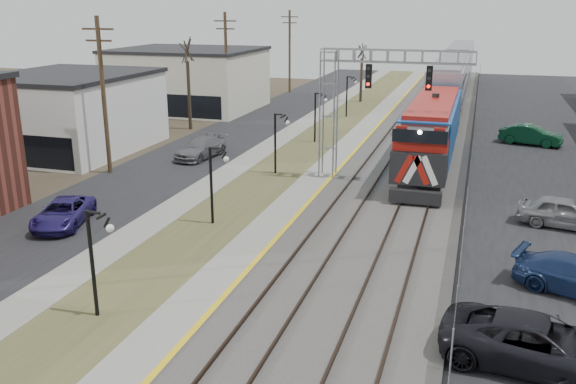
% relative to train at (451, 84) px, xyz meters
% --- Properties ---
extents(street_west, '(7.00, 120.00, 0.04)m').
position_rel_train_xyz_m(street_west, '(-17.00, -21.35, -2.86)').
color(street_west, black).
rests_on(street_west, ground).
extents(sidewalk, '(2.00, 120.00, 0.08)m').
position_rel_train_xyz_m(sidewalk, '(-12.50, -21.35, -2.84)').
color(sidewalk, gray).
rests_on(sidewalk, ground).
extents(grass_median, '(4.00, 120.00, 0.06)m').
position_rel_train_xyz_m(grass_median, '(-9.50, -21.35, -2.85)').
color(grass_median, '#474927').
rests_on(grass_median, ground).
extents(platform, '(2.00, 120.00, 0.24)m').
position_rel_train_xyz_m(platform, '(-6.50, -21.35, -2.76)').
color(platform, gray).
rests_on(platform, ground).
extents(ballast_bed, '(8.00, 120.00, 0.20)m').
position_rel_train_xyz_m(ballast_bed, '(-1.50, -21.35, -2.78)').
color(ballast_bed, '#595651').
rests_on(ballast_bed, ground).
extents(platform_edge, '(0.24, 120.00, 0.01)m').
position_rel_train_xyz_m(platform_edge, '(-5.62, -21.35, -2.64)').
color(platform_edge, gold).
rests_on(platform_edge, platform).
extents(track_near, '(1.58, 120.00, 0.15)m').
position_rel_train_xyz_m(track_near, '(-3.50, -21.35, -2.61)').
color(track_near, '#2D2119').
rests_on(track_near, ballast_bed).
extents(track_far, '(1.58, 120.00, 0.15)m').
position_rel_train_xyz_m(track_far, '(-0.00, -21.35, -2.61)').
color(track_far, '#2D2119').
rests_on(track_far, ballast_bed).
extents(train, '(3.00, 63.05, 5.33)m').
position_rel_train_xyz_m(train, '(0.00, 0.00, 0.00)').
color(train, '#134C9D').
rests_on(train, ground).
extents(signal_gantry, '(9.00, 1.07, 8.15)m').
position_rel_train_xyz_m(signal_gantry, '(-4.28, -28.36, 2.70)').
color(signal_gantry, gray).
rests_on(signal_gantry, ground).
extents(lampposts, '(0.14, 62.14, 4.00)m').
position_rel_train_xyz_m(lampposts, '(-9.50, -38.06, -0.88)').
color(lampposts, black).
rests_on(lampposts, ground).
extents(utility_poles, '(0.28, 80.28, 10.00)m').
position_rel_train_xyz_m(utility_poles, '(-20.00, -31.35, 2.12)').
color(utility_poles, '#4C3823').
rests_on(utility_poles, ground).
extents(fence, '(0.04, 120.00, 1.60)m').
position_rel_train_xyz_m(fence, '(2.70, -21.35, -2.08)').
color(fence, gray).
rests_on(fence, ground).
extents(buildings_west, '(14.00, 67.00, 7.00)m').
position_rel_train_xyz_m(buildings_west, '(-26.50, -32.14, 0.13)').
color(buildings_west, beige).
rests_on(buildings_west, ground).
extents(bare_trees, '(12.30, 42.30, 5.95)m').
position_rel_train_xyz_m(bare_trees, '(-18.16, -17.44, -0.18)').
color(bare_trees, '#382D23').
rests_on(bare_trees, ground).
extents(car_lot_c, '(6.07, 3.42, 1.60)m').
position_rel_train_xyz_m(car_lot_c, '(5.17, -47.15, -2.08)').
color(car_lot_c, black).
rests_on(car_lot_c, ground).
extents(car_lot_e, '(4.75, 2.62, 1.53)m').
position_rel_train_xyz_m(car_lot_e, '(7.42, -33.63, -2.12)').
color(car_lot_e, slate).
rests_on(car_lot_e, ground).
extents(car_lot_f, '(4.95, 2.79, 1.55)m').
position_rel_train_xyz_m(car_lot_f, '(7.00, -14.20, -2.11)').
color(car_lot_f, '#0B3A21').
rests_on(car_lot_f, ground).
extents(car_street_a, '(3.31, 4.98, 1.27)m').
position_rel_train_xyz_m(car_street_a, '(-16.54, -40.77, -2.25)').
color(car_street_a, navy).
rests_on(car_street_a, ground).
extents(car_street_b, '(2.64, 5.14, 1.43)m').
position_rel_train_xyz_m(car_street_b, '(-16.01, -25.86, -2.17)').
color(car_street_b, slate).
rests_on(car_street_b, ground).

